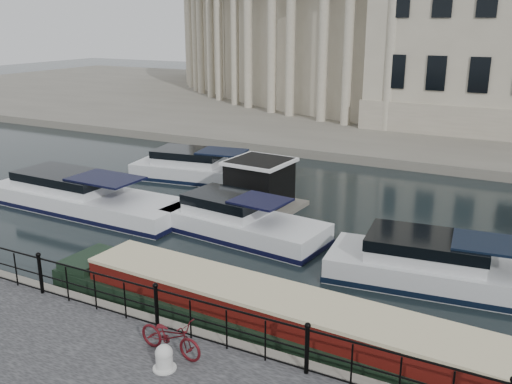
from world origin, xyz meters
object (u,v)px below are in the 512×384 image
at_px(mooring_bollard, 164,358).
at_px(narrowboat, 283,325).
at_px(bicycle, 170,336).
at_px(harbour_hut, 260,186).

bearing_deg(mooring_bollard, narrowboat, 67.18).
xyz_separation_m(bicycle, harbour_hut, (-3.91, 11.79, -0.05)).
distance_m(bicycle, harbour_hut, 12.42).
bearing_deg(harbour_hut, mooring_bollard, -67.90).
bearing_deg(narrowboat, harbour_hut, 123.46).
bearing_deg(bicycle, harbour_hut, 22.16).
distance_m(mooring_bollard, harbour_hut, 13.02).
relative_size(bicycle, harbour_hut, 0.48).
height_order(bicycle, mooring_bollard, bicycle).
height_order(mooring_bollard, harbour_hut, harbour_hut).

